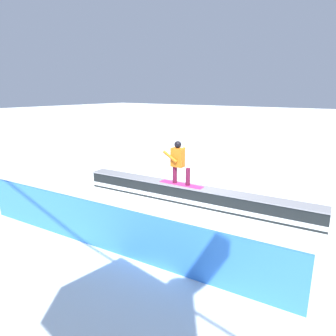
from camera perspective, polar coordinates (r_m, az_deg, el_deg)
The scene contains 4 objects.
ground_plane at distance 9.56m, azimuth 4.38°, elevation -6.74°, with size 120.00×120.00×0.00m, color white.
grind_box at distance 9.47m, azimuth 4.41°, elevation -5.27°, with size 7.80×1.22×0.57m.
snowboarder at distance 9.37m, azimuth 2.05°, elevation 1.25°, with size 1.49×0.44×1.38m.
safety_fence at distance 6.78m, azimuth -11.32°, elevation -11.27°, with size 8.08×0.06×1.08m, color #357BE7.
Camera 1 is at (-4.50, 7.69, 3.46)m, focal length 31.85 mm.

